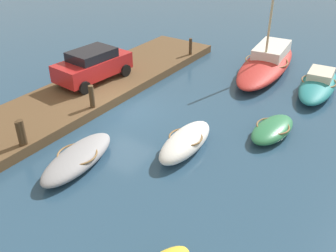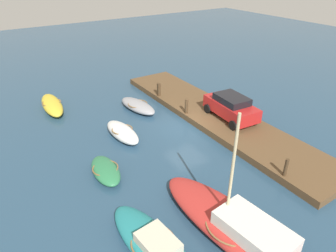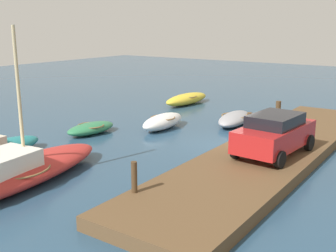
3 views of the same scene
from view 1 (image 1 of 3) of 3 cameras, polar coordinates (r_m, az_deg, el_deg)
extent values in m
plane|color=navy|center=(18.00, -6.98, 2.39)|extent=(84.00, 84.00, 0.00)
cube|color=brown|center=(19.42, -12.40, 4.79)|extent=(18.96, 3.87, 0.44)
ellipsoid|color=white|center=(14.78, 2.65, -2.37)|extent=(3.45, 1.46, 0.78)
torus|color=olive|center=(14.66, 2.67, -1.66)|extent=(1.40, 1.40, 0.07)
ellipsoid|color=#939399|center=(14.35, -13.36, -4.69)|extent=(3.86, 1.93, 0.65)
torus|color=olive|center=(14.25, -13.44, -4.10)|extent=(1.67, 1.67, 0.07)
ellipsoid|color=#B72D28|center=(22.77, 14.50, 8.91)|extent=(8.12, 3.21, 0.82)
torus|color=olive|center=(22.69, 14.57, 9.44)|extent=(2.67, 2.67, 0.07)
cube|color=silver|center=(23.42, 15.28, 10.89)|extent=(3.20, 1.93, 0.64)
cylinder|color=#C6B284|center=(21.56, 15.09, 15.06)|extent=(0.12, 0.12, 4.78)
ellipsoid|color=#2D7A4C|center=(16.35, 15.39, -0.48)|extent=(2.93, 1.52, 0.57)
torus|color=olive|center=(16.28, 15.46, -0.01)|extent=(1.47, 1.47, 0.07)
ellipsoid|color=teal|center=(21.07, 21.58, 5.79)|extent=(5.31, 2.17, 0.71)
torus|color=olive|center=(20.99, 21.68, 6.28)|extent=(1.90, 1.90, 0.07)
cube|color=beige|center=(21.19, 21.94, 7.15)|extent=(1.70, 1.31, 0.44)
cylinder|color=#47331E|center=(23.46, 3.39, 11.81)|extent=(0.18, 0.18, 0.99)
cylinder|color=#47331E|center=(17.30, -11.36, 4.36)|extent=(0.23, 0.23, 1.05)
cylinder|color=#47331E|center=(15.30, -21.04, -0.90)|extent=(0.26, 0.26, 1.03)
cylinder|color=#47331E|center=(15.25, -21.32, -1.07)|extent=(0.22, 0.22, 1.02)
cube|color=#B21E1E|center=(20.02, -11.17, 8.73)|extent=(4.12, 2.08, 0.85)
cube|color=black|center=(19.80, -11.35, 10.48)|extent=(2.35, 1.73, 0.45)
cylinder|color=black|center=(18.73, -12.42, 5.63)|extent=(0.65, 0.27, 0.64)
cylinder|color=black|center=(20.06, -15.74, 6.87)|extent=(0.65, 0.27, 0.64)
cylinder|color=black|center=(20.43, -6.42, 8.28)|extent=(0.65, 0.27, 0.64)
cylinder|color=black|center=(21.65, -9.85, 9.31)|extent=(0.65, 0.27, 0.64)
camera|label=2|loc=(26.07, 39.77, 27.97)|focal=32.10mm
camera|label=3|loc=(34.27, 0.43, 25.46)|focal=44.58mm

